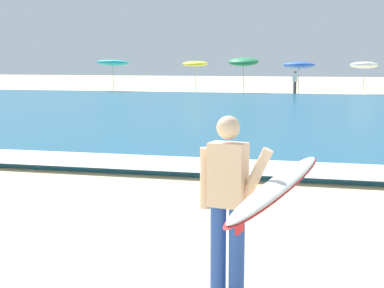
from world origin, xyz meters
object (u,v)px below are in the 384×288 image
(beach_umbrella_4, at_px, (364,65))
(beach_umbrella_1, at_px, (195,64))
(beach_umbrella_3, at_px, (299,65))
(beachgoer_near_row_left, at_px, (295,82))
(beach_umbrella_0, at_px, (113,63))
(surfer_with_board, at_px, (250,193))
(beach_umbrella_2, at_px, (244,62))

(beach_umbrella_4, bearing_deg, beach_umbrella_1, -175.95)
(beach_umbrella_1, bearing_deg, beach_umbrella_3, 1.05)
(beach_umbrella_1, height_order, beach_umbrella_3, beach_umbrella_1)
(beachgoer_near_row_left, bearing_deg, beach_umbrella_0, -178.65)
(surfer_with_board, xyz_separation_m, beach_umbrella_2, (-6.14, 34.85, 1.10))
(beach_umbrella_2, distance_m, beachgoer_near_row_left, 3.63)
(beach_umbrella_2, height_order, beach_umbrella_3, beach_umbrella_2)
(surfer_with_board, bearing_deg, beach_umbrella_0, 113.88)
(beach_umbrella_0, relative_size, beach_umbrella_2, 0.94)
(surfer_with_board, distance_m, beach_umbrella_0, 37.81)
(surfer_with_board, relative_size, beach_umbrella_2, 1.05)
(beach_umbrella_1, relative_size, beach_umbrella_3, 1.01)
(beach_umbrella_3, bearing_deg, beach_umbrella_2, -157.69)
(beach_umbrella_2, bearing_deg, beachgoer_near_row_left, 0.08)
(beach_umbrella_1, xyz_separation_m, beach_umbrella_2, (3.64, -1.31, 0.13))
(beach_umbrella_1, bearing_deg, beachgoer_near_row_left, -10.50)
(beach_umbrella_0, bearing_deg, beach_umbrella_3, 7.78)
(beach_umbrella_0, xyz_separation_m, beach_umbrella_1, (5.52, 1.60, -0.06))
(beach_umbrella_0, relative_size, beach_umbrella_4, 1.06)
(surfer_with_board, bearing_deg, beach_umbrella_3, 94.14)
(beach_umbrella_3, bearing_deg, beach_umbrella_4, 9.04)
(surfer_with_board, height_order, beachgoer_near_row_left, surfer_with_board)
(surfer_with_board, distance_m, beachgoer_near_row_left, 34.97)
(beach_umbrella_2, relative_size, beachgoer_near_row_left, 1.58)
(beach_umbrella_0, relative_size, beach_umbrella_1, 1.06)
(beach_umbrella_3, relative_size, beach_umbrella_4, 0.99)
(surfer_with_board, distance_m, beach_umbrella_1, 37.47)
(beach_umbrella_0, distance_m, beach_umbrella_4, 17.07)
(beach_umbrella_2, bearing_deg, beach_umbrella_0, -178.18)
(beach_umbrella_2, distance_m, beach_umbrella_4, 8.03)
(beach_umbrella_1, distance_m, beachgoer_near_row_left, 7.25)
(surfer_with_board, xyz_separation_m, beach_umbrella_4, (1.60, 36.97, 0.89))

